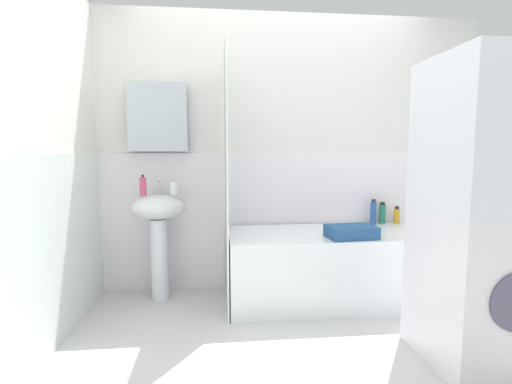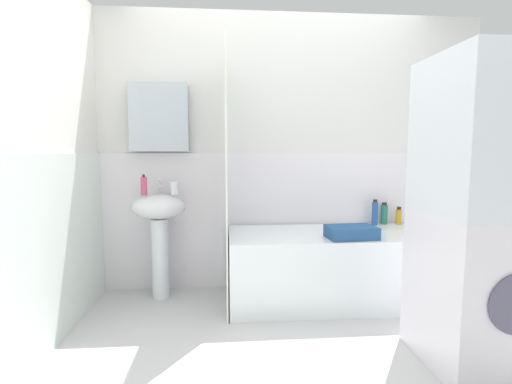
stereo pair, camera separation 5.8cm
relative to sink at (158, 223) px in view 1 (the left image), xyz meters
name	(u,v)px [view 1 (the left image)]	position (x,y,z in m)	size (l,w,h in m)	color
ground_plane	(311,362)	(1.02, -1.03, -0.65)	(4.80, 5.60, 0.04)	silver
wall_back_tiled	(271,160)	(0.96, 0.23, 0.51)	(3.60, 0.18, 2.40)	silver
wall_left_tiled	(45,167)	(-0.55, -0.69, 0.48)	(0.07, 1.81, 2.40)	white
sink	(158,223)	(0.00, 0.00, 0.00)	(0.44, 0.34, 0.87)	white
faucet	(159,186)	(0.00, 0.08, 0.29)	(0.03, 0.12, 0.12)	silver
soap_dispenser	(143,186)	(-0.10, -0.04, 0.31)	(0.05, 0.05, 0.17)	#C8496C
toothbrush_cup	(174,188)	(0.13, 0.00, 0.28)	(0.07, 0.07, 0.10)	white
bathtub	(328,266)	(1.38, -0.17, -0.35)	(1.62, 0.72, 0.56)	white
shower_curtain	(226,179)	(0.55, -0.17, 0.37)	(0.01, 0.72, 2.00)	white
body_wash_bottle	(397,216)	(2.09, 0.11, 0.00)	(0.05, 0.05, 0.16)	gold
shampoo_bottle	(382,213)	(1.96, 0.14, 0.02)	(0.06, 0.06, 0.20)	#29785F
lotion_bottle	(373,213)	(1.86, 0.09, 0.04)	(0.05, 0.05, 0.23)	#29549E
towel_folded	(351,232)	(1.48, -0.38, -0.02)	(0.36, 0.23, 0.09)	#254E7F
washer_dryer_stack	(480,214)	(1.95, -1.13, 0.23)	(0.56, 0.62, 1.73)	white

